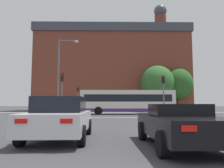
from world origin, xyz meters
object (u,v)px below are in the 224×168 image
at_px(traffic_light_near_left, 62,88).
at_px(pedestrian_waiting, 116,106).
at_px(car_saloon_left, 60,118).
at_px(traffic_light_far_left, 78,95).
at_px(pedestrian_walking_east, 161,106).
at_px(street_lamp_junction, 62,70).
at_px(bus_crossing_lead, 127,102).
at_px(car_roadster_right, 180,124).
at_px(traffic_light_near_right, 164,89).

relative_size(traffic_light_near_left, pedestrian_waiting, 2.46).
bearing_deg(traffic_light_near_left, car_saloon_left, -77.89).
bearing_deg(traffic_light_far_left, pedestrian_walking_east, 4.76).
height_order(traffic_light_near_left, street_lamp_junction, street_lamp_junction).
distance_m(traffic_light_near_left, pedestrian_waiting, 16.60).
relative_size(bus_crossing_lead, pedestrian_waiting, 6.83).
bearing_deg(traffic_light_near_left, pedestrian_walking_east, 48.39).
height_order(traffic_light_far_left, pedestrian_waiting, traffic_light_far_left).
xyz_separation_m(car_roadster_right, traffic_light_near_right, (3.29, 14.96, 2.14)).
height_order(bus_crossing_lead, street_lamp_junction, street_lamp_junction).
height_order(car_saloon_left, traffic_light_near_left, traffic_light_near_left).
relative_size(traffic_light_far_left, pedestrian_walking_east, 2.26).
relative_size(car_roadster_right, pedestrian_walking_east, 2.36).
xyz_separation_m(car_saloon_left, pedestrian_waiting, (2.99, 28.73, 0.26)).
relative_size(car_saloon_left, traffic_light_far_left, 1.06).
distance_m(car_saloon_left, traffic_light_near_left, 13.78).
distance_m(traffic_light_near_left, traffic_light_far_left, 13.79).
relative_size(traffic_light_near_left, pedestrian_walking_east, 2.35).
bearing_deg(car_saloon_left, traffic_light_near_right, 60.92).
relative_size(street_lamp_junction, pedestrian_waiting, 4.50).
distance_m(car_roadster_right, bus_crossing_lead, 21.91).
distance_m(car_roadster_right, street_lamp_junction, 17.21).
bearing_deg(pedestrian_walking_east, street_lamp_junction, 7.50).
xyz_separation_m(traffic_light_far_left, street_lamp_junction, (0.22, -13.32, 1.97)).
bearing_deg(pedestrian_walking_east, bus_crossing_lead, 11.56).
bearing_deg(pedestrian_walking_east, car_roadster_right, 38.02).
xyz_separation_m(traffic_light_near_left, traffic_light_near_right, (10.05, 0.23, -0.10)).
bearing_deg(street_lamp_junction, pedestrian_walking_east, 47.13).
bearing_deg(car_roadster_right, bus_crossing_lead, 87.87).
height_order(bus_crossing_lead, traffic_light_near_left, traffic_light_near_left).
bearing_deg(traffic_light_far_left, traffic_light_near_right, -52.41).
bearing_deg(pedestrian_walking_east, pedestrian_waiting, -43.50).
xyz_separation_m(traffic_light_far_left, pedestrian_waiting, (6.23, 1.64, -1.77)).
bearing_deg(bus_crossing_lead, pedestrian_walking_east, 141.19).
bearing_deg(traffic_light_near_left, bus_crossing_lead, 45.59).
xyz_separation_m(traffic_light_near_right, pedestrian_waiting, (-4.21, 15.19, -1.76)).
distance_m(traffic_light_near_right, street_lamp_junction, 10.41).
bearing_deg(car_saloon_left, street_lamp_junction, 101.27).
xyz_separation_m(bus_crossing_lead, pedestrian_waiting, (-1.16, 8.27, -0.62)).
bearing_deg(traffic_light_far_left, pedestrian_waiting, 14.72).
distance_m(bus_crossing_lead, street_lamp_junction, 10.28).
relative_size(traffic_light_near_right, traffic_light_far_left, 1.00).
distance_m(car_saloon_left, car_roadster_right, 4.16).
bearing_deg(traffic_light_near_left, pedestrian_waiting, 69.24).
relative_size(bus_crossing_lead, traffic_light_near_right, 2.89).
xyz_separation_m(bus_crossing_lead, traffic_light_near_right, (3.05, -6.93, 1.14)).
xyz_separation_m(traffic_light_near_right, street_lamp_junction, (-10.21, 0.24, 1.98)).
relative_size(bus_crossing_lead, traffic_light_far_left, 2.88).
xyz_separation_m(car_roadster_right, traffic_light_near_left, (-6.76, 14.74, 2.25)).
distance_m(bus_crossing_lead, traffic_light_far_left, 10.00).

